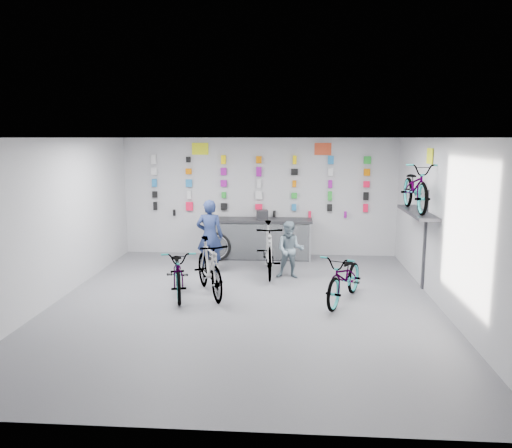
# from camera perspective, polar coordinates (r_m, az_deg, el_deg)

# --- Properties ---
(floor) EXTENTS (8.00, 8.00, 0.00)m
(floor) POSITION_cam_1_polar(r_m,az_deg,el_deg) (9.23, -1.30, -9.13)
(floor) COLOR #55555A
(floor) RESTS_ON ground
(ceiling) EXTENTS (8.00, 8.00, 0.00)m
(ceiling) POSITION_cam_1_polar(r_m,az_deg,el_deg) (8.73, -1.38, 9.84)
(ceiling) COLOR white
(ceiling) RESTS_ON wall_back
(wall_back) EXTENTS (7.00, 0.00, 7.00)m
(wall_back) POSITION_cam_1_polar(r_m,az_deg,el_deg) (12.80, 0.35, 3.12)
(wall_back) COLOR #B5B5B7
(wall_back) RESTS_ON floor
(wall_front) EXTENTS (7.00, 0.00, 7.00)m
(wall_front) POSITION_cam_1_polar(r_m,az_deg,el_deg) (4.99, -5.69, -7.70)
(wall_front) COLOR #B5B5B7
(wall_front) RESTS_ON floor
(wall_left) EXTENTS (0.00, 8.00, 8.00)m
(wall_left) POSITION_cam_1_polar(r_m,az_deg,el_deg) (9.82, -22.12, 0.33)
(wall_left) COLOR #B5B5B7
(wall_left) RESTS_ON floor
(wall_right) EXTENTS (0.00, 8.00, 8.00)m
(wall_right) POSITION_cam_1_polar(r_m,az_deg,el_deg) (9.21, 20.88, -0.18)
(wall_right) COLOR #B5B5B7
(wall_right) RESTS_ON floor
(counter) EXTENTS (2.70, 0.66, 1.00)m
(counter) POSITION_cam_1_polar(r_m,az_deg,el_deg) (12.51, 0.20, -1.74)
(counter) COLOR black
(counter) RESTS_ON floor
(merch_wall) EXTENTS (5.56, 0.08, 1.57)m
(merch_wall) POSITION_cam_1_polar(r_m,az_deg,el_deg) (12.70, 0.28, 4.43)
(merch_wall) COLOR black
(merch_wall) RESTS_ON wall_back
(wall_bracket) EXTENTS (0.39, 1.90, 2.00)m
(wall_bracket) POSITION_cam_1_polar(r_m,az_deg,el_deg) (10.32, 18.06, 0.79)
(wall_bracket) COLOR #333338
(wall_bracket) RESTS_ON wall_right
(sign_left) EXTENTS (0.42, 0.02, 0.30)m
(sign_left) POSITION_cam_1_polar(r_m,az_deg,el_deg) (12.88, -6.40, 8.54)
(sign_left) COLOR yellow
(sign_left) RESTS_ON wall_back
(sign_right) EXTENTS (0.42, 0.02, 0.30)m
(sign_right) POSITION_cam_1_polar(r_m,az_deg,el_deg) (12.70, 7.65, 8.49)
(sign_right) COLOR #D54624
(sign_right) RESTS_ON wall_back
(sign_side) EXTENTS (0.02, 0.40, 0.30)m
(sign_side) POSITION_cam_1_polar(r_m,az_deg,el_deg) (10.25, 19.25, 7.34)
(sign_side) COLOR yellow
(sign_side) RESTS_ON wall_right
(bike_left) EXTENTS (1.05, 1.89, 0.94)m
(bike_left) POSITION_cam_1_polar(r_m,az_deg,el_deg) (9.72, -8.85, -5.35)
(bike_left) COLOR gray
(bike_left) RESTS_ON floor
(bike_center) EXTENTS (1.19, 1.87, 1.09)m
(bike_center) POSITION_cam_1_polar(r_m,az_deg,el_deg) (9.65, -5.35, -4.94)
(bike_center) COLOR gray
(bike_center) RESTS_ON floor
(bike_right) EXTENTS (1.28, 1.88, 0.93)m
(bike_right) POSITION_cam_1_polar(r_m,az_deg,el_deg) (9.37, 10.13, -6.00)
(bike_right) COLOR gray
(bike_right) RESTS_ON floor
(bike_service) EXTENTS (0.71, 1.97, 1.16)m
(bike_service) POSITION_cam_1_polar(r_m,az_deg,el_deg) (11.01, 1.46, -2.85)
(bike_service) COLOR gray
(bike_service) RESTS_ON floor
(bike_wall) EXTENTS (0.63, 1.80, 0.95)m
(bike_wall) POSITION_cam_1_polar(r_m,az_deg,el_deg) (10.23, 17.81, 4.06)
(bike_wall) COLOR gray
(bike_wall) RESTS_ON wall_bracket
(clerk) EXTENTS (0.60, 0.40, 1.65)m
(clerk) POSITION_cam_1_polar(r_m,az_deg,el_deg) (11.21, -5.31, -1.39)
(clerk) COLOR #1A254D
(clerk) RESTS_ON floor
(customer) EXTENTS (0.63, 0.51, 1.24)m
(customer) POSITION_cam_1_polar(r_m,az_deg,el_deg) (10.75, 3.92, -2.97)
(customer) COLOR slate
(customer) RESTS_ON floor
(spare_wheel) EXTENTS (0.73, 0.31, 0.72)m
(spare_wheel) POSITION_cam_1_polar(r_m,az_deg,el_deg) (12.29, -4.55, -2.63)
(spare_wheel) COLOR black
(spare_wheel) RESTS_ON floor
(register) EXTENTS (0.32, 0.33, 0.22)m
(register) POSITION_cam_1_polar(r_m,az_deg,el_deg) (12.40, 0.71, 1.08)
(register) COLOR black
(register) RESTS_ON counter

